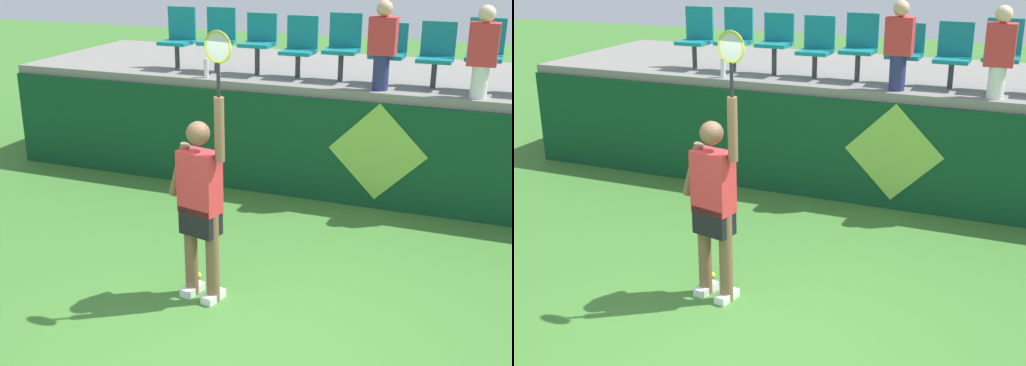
{
  "view_description": "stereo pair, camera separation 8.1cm",
  "coord_description": "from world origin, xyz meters",
  "views": [
    {
      "loc": [
        1.93,
        -4.46,
        3.29
      ],
      "look_at": [
        -0.34,
        1.32,
        1.05
      ],
      "focal_mm": 47.05,
      "sensor_mm": 36.0,
      "label": 1
    },
    {
      "loc": [
        2.01,
        -4.43,
        3.29
      ],
      "look_at": [
        -0.34,
        1.32,
        1.05
      ],
      "focal_mm": 47.05,
      "sensor_mm": 36.0,
      "label": 2
    }
  ],
  "objects": [
    {
      "name": "wall_signage_mount",
      "position": [
        0.39,
        3.67,
        0.0
      ],
      "size": [
        1.27,
        0.01,
        1.4
      ],
      "color": "#0F4223",
      "rests_on": "ground_plane"
    },
    {
      "name": "stadium_chair_5",
      "position": [
        0.32,
        4.38,
        1.95
      ],
      "size": [
        0.44,
        0.42,
        0.78
      ],
      "color": "#38383D",
      "rests_on": "spectator_platform"
    },
    {
      "name": "water_bottle",
      "position": [
        -2.08,
        3.87,
        1.65
      ],
      "size": [
        0.07,
        0.07,
        0.26
      ],
      "primitive_type": "cylinder",
      "color": "white",
      "rests_on": "spectator_platform"
    },
    {
      "name": "stadium_chair_3",
      "position": [
        -0.9,
        4.39,
        1.95
      ],
      "size": [
        0.44,
        0.42,
        0.82
      ],
      "color": "#38383D",
      "rests_on": "spectator_platform"
    },
    {
      "name": "court_back_wall",
      "position": [
        0.0,
        3.77,
        0.7
      ],
      "size": [
        10.38,
        0.2,
        1.39
      ],
      "primitive_type": "cube",
      "color": "#0F4223",
      "rests_on": "ground_plane"
    },
    {
      "name": "stadium_chair_1",
      "position": [
        -2.13,
        4.39,
        2.01
      ],
      "size": [
        0.44,
        0.42,
        0.89
      ],
      "color": "#38383D",
      "rests_on": "spectator_platform"
    },
    {
      "name": "stadium_chair_0",
      "position": [
        -2.76,
        4.39,
        1.99
      ],
      "size": [
        0.44,
        0.42,
        0.88
      ],
      "color": "#38383D",
      "rests_on": "spectator_platform"
    },
    {
      "name": "stadium_chair_6",
      "position": [
        0.93,
        4.39,
        1.96
      ],
      "size": [
        0.44,
        0.42,
        0.82
      ],
      "color": "#38383D",
      "rests_on": "spectator_platform"
    },
    {
      "name": "stadium_chair_2",
      "position": [
        -1.5,
        4.38,
        2.0
      ],
      "size": [
        0.44,
        0.42,
        0.84
      ],
      "color": "#38383D",
      "rests_on": "spectator_platform"
    },
    {
      "name": "ground_plane",
      "position": [
        0.0,
        0.0,
        0.0
      ],
      "size": [
        40.0,
        40.0,
        0.0
      ],
      "primitive_type": "plane",
      "color": "#3D752D"
    },
    {
      "name": "spectator_platform",
      "position": [
        0.0,
        5.2,
        1.45
      ],
      "size": [
        10.38,
        2.97,
        0.12
      ],
      "primitive_type": "cube",
      "color": "gray",
      "rests_on": "court_back_wall"
    },
    {
      "name": "stadium_chair_7",
      "position": [
        1.51,
        4.39,
        2.01
      ],
      "size": [
        0.44,
        0.42,
        0.89
      ],
      "color": "#38383D",
      "rests_on": "spectator_platform"
    },
    {
      "name": "spectator_1",
      "position": [
        0.32,
        3.94,
        2.1
      ],
      "size": [
        0.34,
        0.2,
        1.11
      ],
      "color": "navy",
      "rests_on": "spectator_platform"
    },
    {
      "name": "tennis_ball",
      "position": [
        -0.9,
        1.09,
        0.03
      ],
      "size": [
        0.07,
        0.07,
        0.07
      ],
      "primitive_type": "sphere",
      "color": "#D1E533",
      "rests_on": "ground_plane"
    },
    {
      "name": "spectator_0",
      "position": [
        1.51,
        3.92,
        2.08
      ],
      "size": [
        0.34,
        0.2,
        1.09
      ],
      "color": "white",
      "rests_on": "spectator_platform"
    },
    {
      "name": "stadium_chair_4",
      "position": [
        -0.3,
        4.39,
        2.0
      ],
      "size": [
        0.44,
        0.42,
        0.88
      ],
      "color": "#38383D",
      "rests_on": "spectator_platform"
    },
    {
      "name": "tennis_player",
      "position": [
        -0.68,
        0.76,
        1.0
      ],
      "size": [
        0.74,
        0.33,
        2.59
      ],
      "color": "white",
      "rests_on": "ground_plane"
    }
  ]
}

